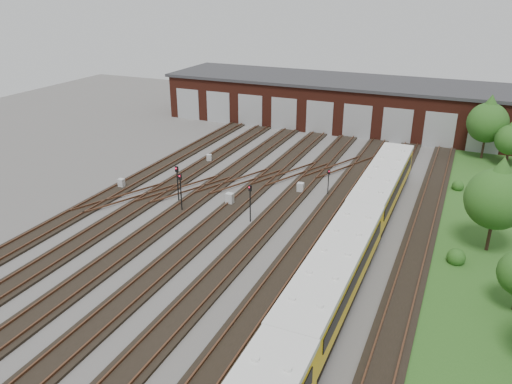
% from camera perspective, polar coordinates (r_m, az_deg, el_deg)
% --- Properties ---
extents(ground, '(120.00, 120.00, 0.00)m').
position_cam_1_polar(ground, '(37.43, -5.36, -7.16)').
color(ground, '#4D4947').
rests_on(ground, ground).
extents(track_network, '(30.40, 70.00, 0.33)m').
position_cam_1_polar(track_network, '(37.90, -5.16, -6.56)').
color(track_network, black).
rests_on(track_network, ground).
extents(maintenance_shed, '(51.00, 12.50, 6.35)m').
position_cam_1_polar(maintenance_shed, '(71.70, 10.26, 10.04)').
color(maintenance_shed, '#4D1D13').
rests_on(maintenance_shed, ground).
extents(grass_verge, '(8.00, 55.00, 0.05)m').
position_cam_1_polar(grass_verge, '(42.56, 25.07, -5.46)').
color(grass_verge, '#214F1A').
rests_on(grass_verge, ground).
extents(metro_train, '(2.94, 47.99, 3.30)m').
position_cam_1_polar(metro_train, '(31.44, 8.92, -9.41)').
color(metro_train, black).
rests_on(metro_train, ground).
extents(signal_mast_0, '(0.30, 0.28, 3.55)m').
position_cam_1_polar(signal_mast_0, '(43.57, -8.61, 0.47)').
color(signal_mast_0, black).
rests_on(signal_mast_0, ground).
extents(signal_mast_1, '(0.30, 0.28, 3.36)m').
position_cam_1_polar(signal_mast_1, '(45.90, -8.98, 1.50)').
color(signal_mast_1, black).
rests_on(signal_mast_1, ground).
extents(signal_mast_2, '(0.26, 0.25, 2.62)m').
position_cam_1_polar(signal_mast_2, '(47.08, 8.29, 1.47)').
color(signal_mast_2, black).
rests_on(signal_mast_2, ground).
extents(signal_mast_3, '(0.30, 0.28, 3.31)m').
position_cam_1_polar(signal_mast_3, '(41.30, -0.68, -0.77)').
color(signal_mast_3, black).
rests_on(signal_mast_3, ground).
extents(relay_cabinet_0, '(0.58, 0.49, 0.96)m').
position_cam_1_polar(relay_cabinet_0, '(50.56, -15.12, 0.95)').
color(relay_cabinet_0, '#B7BABD').
rests_on(relay_cabinet_0, ground).
extents(relay_cabinet_1, '(0.65, 0.60, 0.88)m').
position_cam_1_polar(relay_cabinet_1, '(56.27, -5.38, 3.86)').
color(relay_cabinet_1, '#B7BABD').
rests_on(relay_cabinet_1, ground).
extents(relay_cabinet_2, '(0.67, 0.56, 1.11)m').
position_cam_1_polar(relay_cabinet_2, '(45.18, -3.02, -0.80)').
color(relay_cabinet_2, '#B7BABD').
rests_on(relay_cabinet_2, ground).
extents(relay_cabinet_3, '(0.75, 0.65, 1.12)m').
position_cam_1_polar(relay_cabinet_3, '(43.69, 11.01, -2.07)').
color(relay_cabinet_3, '#B7BABD').
rests_on(relay_cabinet_3, ground).
extents(relay_cabinet_4, '(0.65, 0.55, 1.03)m').
position_cam_1_polar(relay_cabinet_4, '(47.84, 5.10, 0.47)').
color(relay_cabinet_4, '#B7BABD').
rests_on(relay_cabinet_4, ground).
extents(tree_0, '(4.45, 4.45, 7.38)m').
position_cam_1_polar(tree_0, '(61.69, 25.04, 7.68)').
color(tree_0, black).
rests_on(tree_0, ground).
extents(tree_1, '(3.26, 3.26, 5.40)m').
position_cam_1_polar(tree_1, '(60.19, 27.16, 5.69)').
color(tree_1, black).
rests_on(tree_1, ground).
extents(tree_2, '(4.49, 4.49, 7.44)m').
position_cam_1_polar(tree_2, '(39.73, 25.93, 0.00)').
color(tree_2, black).
rests_on(tree_2, ground).
extents(bush_0, '(1.32, 1.32, 1.32)m').
position_cam_1_polar(bush_0, '(38.68, 21.95, -6.70)').
color(bush_0, '#204915').
rests_on(bush_0, ground).
extents(bush_1, '(1.13, 1.13, 1.13)m').
position_cam_1_polar(bush_1, '(52.16, 22.10, 0.80)').
color(bush_1, '#204915').
rests_on(bush_1, ground).
extents(bush_2, '(1.23, 1.23, 1.23)m').
position_cam_1_polar(bush_2, '(56.75, 26.98, 1.74)').
color(bush_2, '#204915').
rests_on(bush_2, ground).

